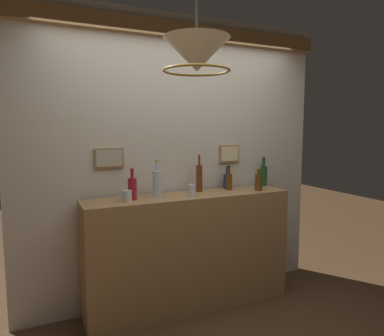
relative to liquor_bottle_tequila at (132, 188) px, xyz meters
name	(u,v)px	position (x,y,z in m)	size (l,w,h in m)	color
panelled_rear_partition	(178,153)	(0.53, 0.27, 0.26)	(3.04, 0.15, 2.71)	beige
bar_shelf_unit	(190,252)	(0.53, -0.01, -0.63)	(1.91, 0.40, 1.06)	#9E7547
liquor_bottle_tequila	(132,188)	(0.00, 0.00, 0.00)	(0.07, 0.07, 0.27)	#A41D24
liquor_bottle_rye	(157,183)	(0.23, 0.02, 0.02)	(0.08, 0.08, 0.32)	silver
liquor_bottle_amaro	(263,175)	(1.44, 0.13, 0.01)	(0.07, 0.07, 0.30)	#1B4B22
liquor_bottle_mezcal	(229,181)	(0.98, 0.06, -0.01)	(0.06, 0.06, 0.24)	brown
liquor_bottle_vodka	(259,182)	(1.22, -0.09, -0.01)	(0.07, 0.07, 0.22)	#583B14
liquor_bottle_port	(227,180)	(1.01, 0.15, -0.02)	(0.08, 0.08, 0.24)	navy
liquor_bottle_sherry	(199,178)	(0.68, 0.10, 0.03)	(0.06, 0.06, 0.35)	brown
glass_tumbler_rocks	(192,190)	(0.52, -0.08, -0.05)	(0.06, 0.06, 0.11)	silver
glass_tumbler_highball	(127,196)	(-0.06, -0.07, -0.05)	(0.07, 0.07, 0.10)	silver
pendant_lamp	(197,56)	(0.16, -0.92, 0.93)	(0.41, 0.41, 0.47)	#EFE5C6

